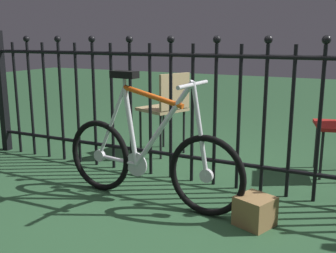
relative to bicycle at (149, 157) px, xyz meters
name	(u,v)px	position (x,y,z in m)	size (l,w,h in m)	color
ground_plane	(169,210)	(0.20, -0.07, -0.34)	(20.00, 20.00, 0.00)	#284E2F
iron_fence	(191,107)	(0.10, 0.54, 0.29)	(4.53, 0.07, 1.24)	black
bicycle	(149,157)	(0.00, 0.00, 0.00)	(1.47, 0.40, 0.94)	black
chair_tan	(167,105)	(-0.43, 1.15, 0.18)	(0.52, 0.51, 0.83)	black
display_crate	(255,211)	(0.79, -0.04, -0.24)	(0.21, 0.21, 0.19)	olive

